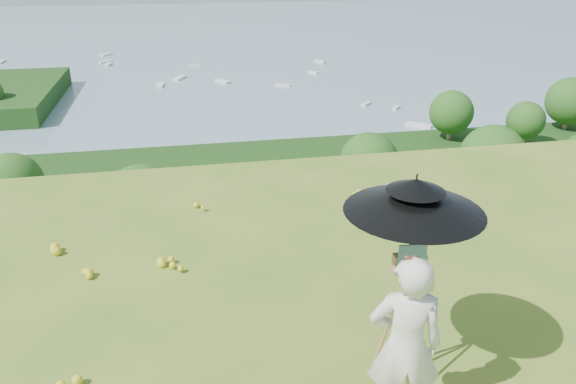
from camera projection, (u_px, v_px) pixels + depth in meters
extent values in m
plane|color=#4A7321|center=(447.00, 366.00, 6.31)|extent=(14.00, 14.00, 0.00)
cube|color=#15340E|center=(231.00, 362.00, 49.32)|extent=(140.00, 56.00, 22.00)
cube|color=gray|center=(206.00, 229.00, 88.11)|extent=(170.00, 28.00, 8.00)
plane|color=slate|center=(181.00, 49.00, 235.83)|extent=(700.00, 700.00, 0.00)
imported|color=beige|center=(405.00, 346.00, 5.16)|extent=(0.78, 0.61, 1.90)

